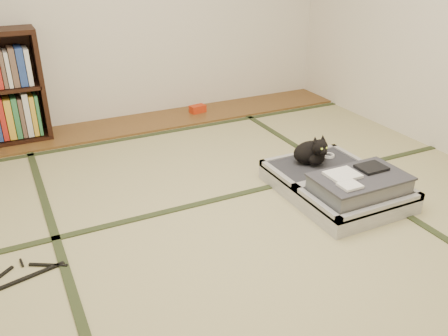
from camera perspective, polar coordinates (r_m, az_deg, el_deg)
name	(u,v)px	position (r m, az deg, el deg)	size (l,w,h in m)	color
floor	(243,231)	(2.81, 2.25, -7.57)	(4.50, 4.50, 0.00)	tan
wood_strip	(141,123)	(4.49, -9.97, 5.32)	(4.00, 0.50, 0.02)	brown
red_item	(198,109)	(4.68, -3.19, 7.12)	(0.15, 0.09, 0.07)	red
tatami_borders	(208,194)	(3.19, -1.95, -3.15)	(4.00, 4.50, 0.01)	#2D381E
suitcase	(340,185)	(3.21, 13.73, -2.00)	(0.66, 0.88, 0.26)	silver
cat	(312,152)	(3.35, 10.58, 1.90)	(0.29, 0.30, 0.24)	black
cable_coil	(328,156)	(3.52, 12.45, 1.47)	(0.09, 0.09, 0.02)	white
hanger	(24,275)	(2.67, -22.95, -11.75)	(0.43, 0.24, 0.01)	black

